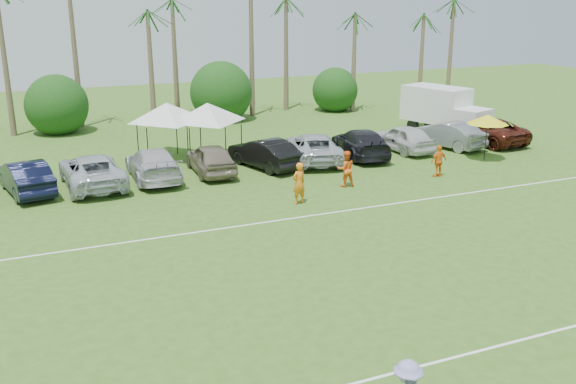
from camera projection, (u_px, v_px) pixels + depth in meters
name	position (u px, v px, depth m)	size (l,w,h in m)	color
field_lines	(312.00, 279.00, 22.03)	(80.00, 12.10, 0.01)	white
palm_tree_4	(78.00, 22.00, 44.64)	(2.40, 2.40, 8.90)	brown
palm_tree_5	(135.00, 9.00, 45.89)	(2.40, 2.40, 9.90)	brown
palm_tree_8	(300.00, 19.00, 51.05)	(2.40, 2.40, 8.90)	brown
palm_tree_9	(355.00, 7.00, 52.67)	(2.40, 2.40, 9.90)	brown
bush_tree_1	(55.00, 103.00, 46.45)	(4.00, 4.00, 4.00)	brown
bush_tree_2	(214.00, 94.00, 50.97)	(4.00, 4.00, 4.00)	brown
bush_tree_3	(327.00, 87.00, 54.74)	(4.00, 4.00, 4.00)	brown
sideline_player_a	(299.00, 183.00, 29.74)	(0.72, 0.47, 1.98)	orange
sideline_player_b	(346.00, 169.00, 32.41)	(0.90, 0.70, 1.85)	orange
sideline_player_c	(439.00, 161.00, 34.16)	(1.01, 0.42, 1.73)	orange
box_truck	(445.00, 109.00, 44.56)	(4.10, 6.61, 3.19)	silver
canopy_tent_left	(166.00, 103.00, 37.51)	(4.75, 4.75, 3.85)	black
canopy_tent_right	(207.00, 103.00, 37.52)	(4.73, 4.73, 3.83)	black
market_umbrella	(488.00, 119.00, 37.20)	(2.42, 2.42, 2.70)	black
parked_car_1	(26.00, 177.00, 31.33)	(1.75, 5.03, 1.66)	black
parked_car_2	(92.00, 171.00, 32.43)	(2.75, 5.96, 1.66)	#B6BBC4
parked_car_3	(153.00, 164.00, 33.73)	(2.32, 5.71, 1.66)	#BAB9BE
parked_car_4	(211.00, 159.00, 34.82)	(1.96, 4.86, 1.66)	gray
parked_car_5	(264.00, 153.00, 36.00)	(1.75, 5.03, 1.66)	black
parked_car_6	(313.00, 147.00, 37.33)	(2.75, 5.96, 1.66)	#B2B5BF
parked_car_7	(361.00, 143.00, 38.49)	(2.32, 5.71, 1.66)	black
parked_car_8	(403.00, 138.00, 39.82)	(1.96, 4.86, 1.66)	silver
parked_car_9	(447.00, 134.00, 40.78)	(1.75, 5.03, 1.66)	gray
parked_car_10	(486.00, 130.00, 42.05)	(2.75, 5.96, 1.66)	#4D1B11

